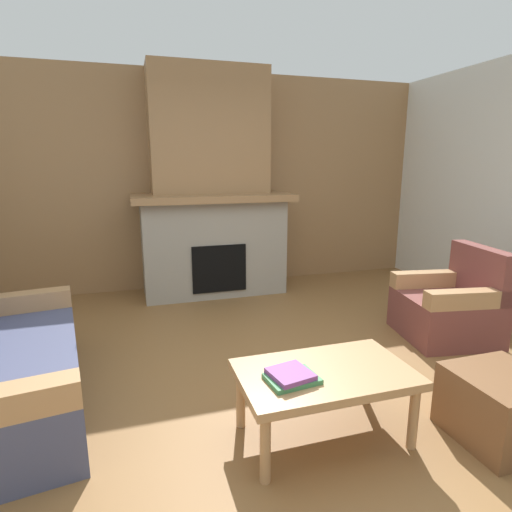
{
  "coord_description": "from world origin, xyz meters",
  "views": [
    {
      "loc": [
        -0.97,
        -2.37,
        1.59
      ],
      "look_at": [
        0.11,
        1.12,
        0.77
      ],
      "focal_mm": 28.9,
      "sensor_mm": 36.0,
      "label": 1
    }
  ],
  "objects_px": {
    "fireplace": "(211,199)",
    "ottoman": "(501,407)",
    "coffee_table": "(325,379)",
    "armchair": "(450,307)"
  },
  "relations": [
    {
      "from": "coffee_table",
      "to": "ottoman",
      "type": "relative_size",
      "value": 1.92
    },
    {
      "from": "fireplace",
      "to": "armchair",
      "type": "height_order",
      "value": "fireplace"
    },
    {
      "from": "coffee_table",
      "to": "armchair",
      "type": "bearing_deg",
      "value": 28.83
    },
    {
      "from": "armchair",
      "to": "coffee_table",
      "type": "bearing_deg",
      "value": -151.17
    },
    {
      "from": "fireplace",
      "to": "ottoman",
      "type": "xyz_separation_m",
      "value": [
        1.04,
        -3.36,
        -0.96
      ]
    },
    {
      "from": "fireplace",
      "to": "coffee_table",
      "type": "relative_size",
      "value": 2.7
    },
    {
      "from": "armchair",
      "to": "coffee_table",
      "type": "relative_size",
      "value": 0.87
    },
    {
      "from": "coffee_table",
      "to": "fireplace",
      "type": "bearing_deg",
      "value": 90.92
    },
    {
      "from": "fireplace",
      "to": "ottoman",
      "type": "distance_m",
      "value": 3.64
    },
    {
      "from": "armchair",
      "to": "ottoman",
      "type": "xyz_separation_m",
      "value": [
        -0.78,
        -1.29,
        -0.09
      ]
    }
  ]
}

